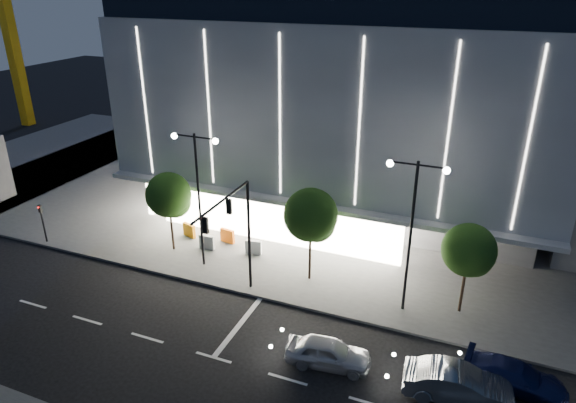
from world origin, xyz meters
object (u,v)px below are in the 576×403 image
at_px(street_lamp_west, 198,182).
at_px(barrier_b, 207,242).
at_px(car_third, 516,377).
at_px(street_lamp_east, 412,216).
at_px(car_second, 458,384).
at_px(traffic_mast, 236,224).
at_px(ped_signal_far, 42,219).
at_px(tree_right, 469,253).
at_px(car_lead, 328,353).
at_px(tree_left, 169,197).
at_px(barrier_a, 189,230).
at_px(tree_mid, 311,218).
at_px(barrier_d, 254,247).
at_px(barrier_c, 227,236).

distance_m(street_lamp_west, barrier_b, 5.71).
xyz_separation_m(street_lamp_west, car_third, (18.89, -4.07, -5.30)).
bearing_deg(street_lamp_east, barrier_b, 172.12).
xyz_separation_m(street_lamp_east, car_second, (3.48, -5.69, -5.17)).
height_order(traffic_mast, ped_signal_far, traffic_mast).
height_order(tree_right, car_lead, tree_right).
bearing_deg(barrier_b, tree_left, -159.07).
bearing_deg(barrier_b, car_lead, -36.66).
bearing_deg(barrier_a, tree_right, 11.76).
xyz_separation_m(car_lead, car_third, (8.44, 1.74, -0.06)).
height_order(tree_right, barrier_a, tree_right).
bearing_deg(barrier_b, tree_mid, -8.86).
distance_m(car_second, barrier_b, 18.96).
xyz_separation_m(tree_left, barrier_a, (-0.01, 1.98, -3.38)).
distance_m(traffic_mast, street_lamp_east, 9.43).
relative_size(street_lamp_west, ped_signal_far, 3.00).
bearing_deg(street_lamp_east, barrier_d, 166.86).
bearing_deg(car_third, barrier_d, 74.93).
relative_size(street_lamp_west, car_second, 1.88).
xyz_separation_m(barrier_b, barrier_c, (0.87, 1.35, 0.00)).
bearing_deg(street_lamp_west, tree_right, 3.64).
bearing_deg(car_third, tree_left, 83.49).
distance_m(ped_signal_far, car_third, 31.02).
bearing_deg(car_lead, barrier_b, 48.53).
bearing_deg(car_second, barrier_b, 59.83).
relative_size(barrier_a, barrier_d, 1.00).
bearing_deg(car_third, barrier_b, 79.74).
xyz_separation_m(traffic_mast, tree_mid, (3.03, 3.68, -0.69)).
xyz_separation_m(ped_signal_far, car_second, (28.48, -4.19, -1.10)).
bearing_deg(barrier_d, car_third, -30.83).
bearing_deg(car_lead, ped_signal_far, 71.97).
height_order(traffic_mast, street_lamp_west, street_lamp_west).
relative_size(street_lamp_west, tree_left, 1.57).
distance_m(street_lamp_east, barrier_b, 14.99).
distance_m(street_lamp_west, car_lead, 13.05).
bearing_deg(barrier_d, tree_left, -174.15).
xyz_separation_m(street_lamp_west, barrier_c, (-0.01, 3.27, -5.31)).
height_order(tree_left, car_second, tree_left).
relative_size(car_third, barrier_c, 4.11).
height_order(street_lamp_east, barrier_a, street_lamp_east).
height_order(tree_left, tree_mid, tree_mid).
xyz_separation_m(tree_mid, barrier_b, (-7.91, 0.90, -3.68)).
xyz_separation_m(car_lead, barrier_b, (-11.33, 7.73, -0.06)).
bearing_deg(street_lamp_east, ped_signal_far, -176.56).
bearing_deg(tree_right, traffic_mast, -162.98).
bearing_deg(car_lead, barrier_a, 49.57).
bearing_deg(car_second, street_lamp_east, 24.92).
relative_size(tree_left, barrier_c, 5.20).
bearing_deg(barrier_d, car_second, -39.32).
xyz_separation_m(street_lamp_east, car_lead, (-2.55, -5.80, -5.24)).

